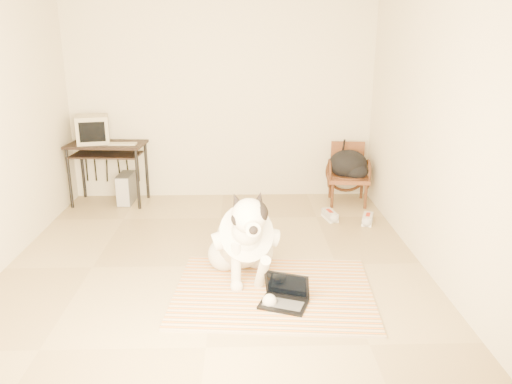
{
  "coord_description": "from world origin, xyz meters",
  "views": [
    {
      "loc": [
        0.27,
        -4.37,
        2.12
      ],
      "look_at": [
        0.39,
        -0.19,
        0.8
      ],
      "focal_mm": 35.0,
      "sensor_mm": 36.0,
      "label": 1
    }
  ],
  "objects_px": {
    "dog": "(244,240)",
    "laptop": "(285,296)",
    "rattan_chair": "(348,173)",
    "backpack": "(349,165)",
    "computer_desk": "(107,152)",
    "pc_tower": "(126,188)",
    "crt_monitor": "(93,129)"
  },
  "relations": [
    {
      "from": "dog",
      "to": "laptop",
      "type": "bearing_deg",
      "value": -56.64
    },
    {
      "from": "rattan_chair",
      "to": "backpack",
      "type": "distance_m",
      "value": 0.16
    },
    {
      "from": "laptop",
      "to": "computer_desk",
      "type": "distance_m",
      "value": 3.45
    },
    {
      "from": "pc_tower",
      "to": "crt_monitor",
      "type": "bearing_deg",
      "value": 176.47
    },
    {
      "from": "pc_tower",
      "to": "rattan_chair",
      "type": "distance_m",
      "value": 2.92
    },
    {
      "from": "dog",
      "to": "rattan_chair",
      "type": "height_order",
      "value": "dog"
    },
    {
      "from": "computer_desk",
      "to": "rattan_chair",
      "type": "xyz_separation_m",
      "value": [
        3.12,
        -0.04,
        -0.3
      ]
    },
    {
      "from": "computer_desk",
      "to": "backpack",
      "type": "relative_size",
      "value": 2.03
    },
    {
      "from": "rattan_chair",
      "to": "computer_desk",
      "type": "bearing_deg",
      "value": 179.29
    },
    {
      "from": "laptop",
      "to": "crt_monitor",
      "type": "relative_size",
      "value": 0.95
    },
    {
      "from": "dog",
      "to": "pc_tower",
      "type": "bearing_deg",
      "value": 124.95
    },
    {
      "from": "dog",
      "to": "crt_monitor",
      "type": "bearing_deg",
      "value": 130.64
    },
    {
      "from": "crt_monitor",
      "to": "rattan_chair",
      "type": "distance_m",
      "value": 3.34
    },
    {
      "from": "rattan_chair",
      "to": "pc_tower",
      "type": "bearing_deg",
      "value": 178.98
    },
    {
      "from": "dog",
      "to": "crt_monitor",
      "type": "height_order",
      "value": "crt_monitor"
    },
    {
      "from": "dog",
      "to": "pc_tower",
      "type": "distance_m",
      "value": 2.69
    },
    {
      "from": "crt_monitor",
      "to": "backpack",
      "type": "height_order",
      "value": "crt_monitor"
    },
    {
      "from": "pc_tower",
      "to": "backpack",
      "type": "relative_size",
      "value": 0.86
    },
    {
      "from": "rattan_chair",
      "to": "dog",
      "type": "bearing_deg",
      "value": -122.6
    },
    {
      "from": "computer_desk",
      "to": "crt_monitor",
      "type": "bearing_deg",
      "value": 167.4
    },
    {
      "from": "laptop",
      "to": "pc_tower",
      "type": "bearing_deg",
      "value": 124.66
    },
    {
      "from": "computer_desk",
      "to": "pc_tower",
      "type": "xyz_separation_m",
      "value": [
        0.21,
        0.01,
        -0.49
      ]
    },
    {
      "from": "laptop",
      "to": "dog",
      "type": "bearing_deg",
      "value": 123.36
    },
    {
      "from": "laptop",
      "to": "backpack",
      "type": "height_order",
      "value": "backpack"
    },
    {
      "from": "dog",
      "to": "crt_monitor",
      "type": "distance_m",
      "value": 3.0
    },
    {
      "from": "backpack",
      "to": "dog",
      "type": "bearing_deg",
      "value": -123.55
    },
    {
      "from": "laptop",
      "to": "pc_tower",
      "type": "relative_size",
      "value": 1.06
    },
    {
      "from": "rattan_chair",
      "to": "crt_monitor",
      "type": "bearing_deg",
      "value": 178.7
    },
    {
      "from": "pc_tower",
      "to": "rattan_chair",
      "type": "bearing_deg",
      "value": -1.02
    },
    {
      "from": "backpack",
      "to": "computer_desk",
      "type": "bearing_deg",
      "value": 177.78
    },
    {
      "from": "dog",
      "to": "pc_tower",
      "type": "relative_size",
      "value": 2.97
    },
    {
      "from": "crt_monitor",
      "to": "backpack",
      "type": "distance_m",
      "value": 3.32
    }
  ]
}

